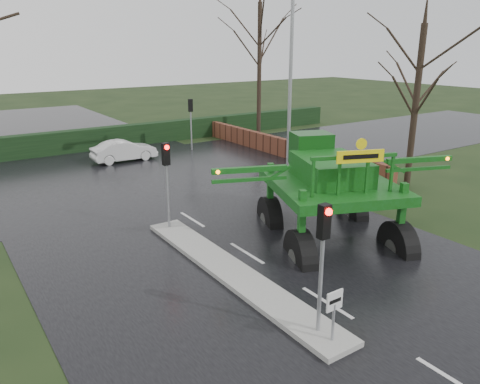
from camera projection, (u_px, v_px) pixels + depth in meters
ground at (327, 303)px, 13.34m from camera, size 140.00×140.00×0.00m
road_main at (171, 207)px, 21.22m from camera, size 14.00×80.00×0.02m
road_cross at (123, 177)px, 25.96m from camera, size 80.00×12.00×0.02m
median_island at (231, 272)px, 14.98m from camera, size 1.20×10.00×0.16m
hedge_row at (80, 141)px, 32.05m from camera, size 44.00×0.90×1.50m
brick_wall at (273, 145)px, 31.40m from camera, size 0.40×20.00×1.20m
keep_left_sign at (334, 308)px, 11.14m from camera, size 0.50×0.07×1.35m
traffic_signal_near at (323, 242)px, 11.06m from camera, size 0.26×0.33×3.52m
traffic_signal_mid at (166, 167)px, 17.77m from camera, size 0.26×0.33×3.52m
traffic_signal_far at (191, 113)px, 31.82m from camera, size 0.26×0.33×3.52m
street_light_right at (287, 65)px, 25.38m from camera, size 3.85×0.30×10.00m
tree_right_near at (418, 84)px, 22.65m from camera, size 5.60×5.60×9.64m
tree_right_far at (259, 52)px, 34.90m from camera, size 7.00×7.00×12.05m
crop_sprayer at (300, 189)px, 15.57m from camera, size 8.74×6.95×5.20m
white_sedan at (125, 161)px, 29.54m from camera, size 4.01×1.42×1.32m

